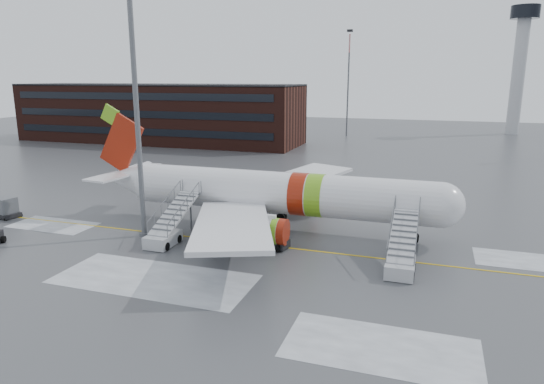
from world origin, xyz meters
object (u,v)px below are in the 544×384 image
(airliner, at_px, (269,193))
(pushback_tug, at_px, (271,240))
(uld_container, at_px, (6,208))
(light_mast_near, at_px, (134,67))
(airstair_aft, at_px, (167,231))
(airstair_fwd, at_px, (401,257))

(airliner, xyz_separation_m, pushback_tug, (1.80, -4.87, -2.76))
(uld_container, bearing_deg, light_mast_near, -2.41)
(airliner, relative_size, airstair_aft, 4.55)
(airliner, height_order, light_mast_near, light_mast_near)
(uld_container, relative_size, light_mast_near, 0.10)
(pushback_tug, distance_m, uld_container, 28.04)
(airliner, relative_size, light_mast_near, 1.24)
(airliner, height_order, uld_container, airliner)
(airstair_aft, bearing_deg, light_mast_near, 161.99)
(airstair_aft, xyz_separation_m, light_mast_near, (-2.91, 0.94, 13.49))
(pushback_tug, bearing_deg, light_mast_near, -176.44)
(airstair_aft, relative_size, light_mast_near, 0.27)
(light_mast_near, bearing_deg, uld_container, 177.59)
(airstair_fwd, relative_size, light_mast_near, 0.27)
(airliner, bearing_deg, light_mast_near, -150.30)
(airstair_fwd, bearing_deg, airstair_aft, 180.00)
(airstair_aft, relative_size, uld_container, 2.76)
(light_mast_near, bearing_deg, airstair_fwd, -2.44)
(airstair_fwd, height_order, pushback_tug, airstair_fwd)
(airstair_fwd, bearing_deg, light_mast_near, 177.56)
(airstair_aft, distance_m, uld_container, 19.42)
(uld_container, bearing_deg, pushback_tug, 0.06)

